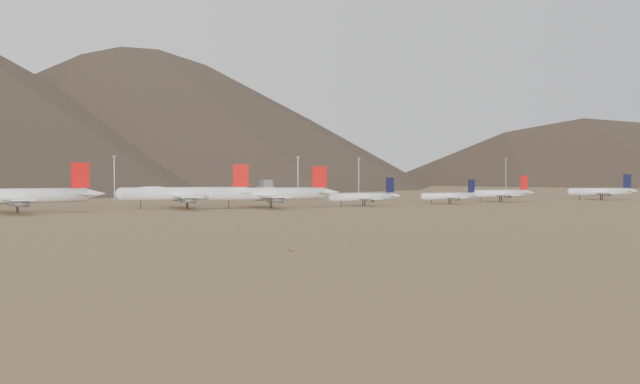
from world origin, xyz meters
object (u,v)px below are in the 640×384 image
narrowbody_b (450,196)px  widebody_west (15,196)px  widebody_centre (185,193)px  widebody_east (269,194)px  narrowbody_a (364,197)px  control_tower (266,191)px

narrowbody_b → widebody_west: bearing=177.7°
widebody_centre → widebody_east: widebody_centre is taller
narrowbody_a → control_tower: narrowbody_a is taller
widebody_west → widebody_east: 114.50m
control_tower → widebody_west: bearing=-151.6°
widebody_centre → narrowbody_a: size_ratio=1.60×
narrowbody_a → narrowbody_b: 53.34m
widebody_west → narrowbody_a: 165.30m
narrowbody_b → narrowbody_a: bearing=-179.5°
narrowbody_a → widebody_centre: bearing=169.7°
widebody_east → narrowbody_b: (103.94, -4.41, -2.62)m
widebody_centre → control_tower: (80.75, 80.43, -1.77)m
widebody_centre → widebody_east: (37.35, -11.95, -0.30)m
widebody_west → widebody_east: (114.28, -6.99, -0.53)m
control_tower → widebody_centre: bearing=-135.1°
widebody_east → narrowbody_b: bearing=7.9°
narrowbody_b → control_tower: 114.17m
widebody_west → widebody_centre: (76.94, 4.96, -0.22)m
widebody_west → narrowbody_b: size_ratio=1.84×
widebody_centre → control_tower: bearing=56.5°
widebody_east → narrowbody_a: size_ratio=1.54×
narrowbody_a → widebody_west: bearing=176.2°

